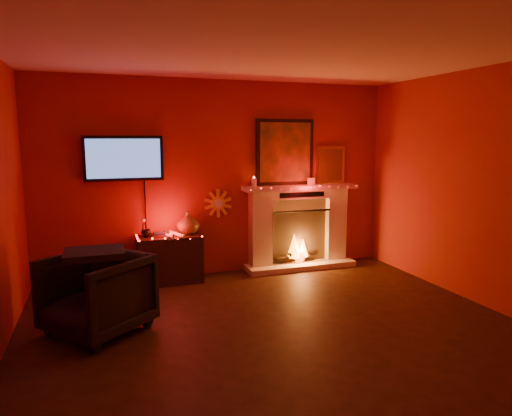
{
  "coord_description": "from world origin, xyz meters",
  "views": [
    {
      "loc": [
        -1.62,
        -3.68,
        1.91
      ],
      "look_at": [
        0.24,
        1.7,
        1.03
      ],
      "focal_mm": 32.0,
      "sensor_mm": 36.0,
      "label": 1
    }
  ],
  "objects": [
    {
      "name": "tv",
      "position": [
        -1.3,
        2.45,
        1.65
      ],
      "size": [
        1.0,
        0.07,
        1.24
      ],
      "color": "black",
      "rests_on": "room"
    },
    {
      "name": "console_table",
      "position": [
        -0.75,
        2.26,
        0.38
      ],
      "size": [
        0.83,
        0.5,
        0.94
      ],
      "color": "black",
      "rests_on": "floor"
    },
    {
      "name": "fireplace",
      "position": [
        1.14,
        2.39,
        0.72
      ],
      "size": [
        1.72,
        0.4,
        2.18
      ],
      "color": "beige",
      "rests_on": "floor"
    },
    {
      "name": "armchair",
      "position": [
        -1.69,
        0.89,
        0.39
      ],
      "size": [
        1.21,
        1.2,
        0.79
      ],
      "primitive_type": "imported",
      "rotation": [
        0.0,
        0.0,
        -0.88
      ],
      "color": "black",
      "rests_on": "floor"
    },
    {
      "name": "room",
      "position": [
        0.0,
        0.0,
        1.35
      ],
      "size": [
        5.0,
        5.0,
        5.0
      ],
      "color": "black",
      "rests_on": "ground"
    },
    {
      "name": "sunburst_clock",
      "position": [
        -0.05,
        2.48,
        1.0
      ],
      "size": [
        0.4,
        0.03,
        0.4
      ],
      "color": "gold",
      "rests_on": "room"
    }
  ]
}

